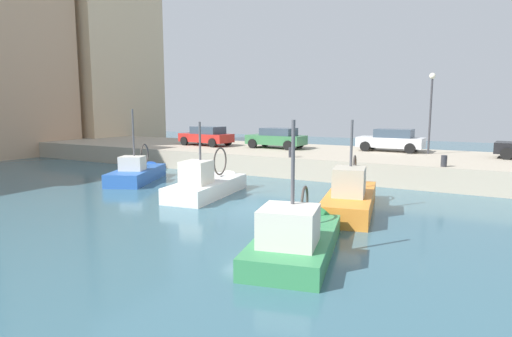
{
  "coord_description": "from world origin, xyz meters",
  "views": [
    {
      "loc": [
        -14.9,
        -8.01,
        4.06
      ],
      "look_at": [
        2.48,
        1.58,
        1.2
      ],
      "focal_mm": 30.28,
      "sensor_mm": 36.0,
      "label": 1
    }
  ],
  "objects": [
    {
      "name": "mooring_bollard_south",
      "position": [
        7.35,
        -6.0,
        1.48
      ],
      "size": [
        0.28,
        0.28,
        0.55
      ],
      "primitive_type": "cylinder",
      "color": "#2D2D33",
      "rests_on": "quay_wall"
    },
    {
      "name": "parked_car_white",
      "position": [
        13.47,
        -2.26,
        1.93
      ],
      "size": [
        2.0,
        4.1,
        1.43
      ],
      "color": "silver",
      "rests_on": "quay_wall"
    },
    {
      "name": "fishing_boat_white",
      "position": [
        1.39,
        3.42,
        0.14
      ],
      "size": [
        5.99,
        2.49,
        4.23
      ],
      "color": "white",
      "rests_on": "ground"
    },
    {
      "name": "waterfront_building_west_mid",
      "position": [
        16.68,
        26.95,
        7.95
      ],
      "size": [
        9.99,
        7.67,
        15.86
      ],
      "color": "beige",
      "rests_on": "ground"
    },
    {
      "name": "parked_car_green",
      "position": [
        11.77,
        5.09,
        1.92
      ],
      "size": [
        2.06,
        4.08,
        1.4
      ],
      "color": "#387547",
      "rests_on": "quay_wall"
    },
    {
      "name": "parked_car_red",
      "position": [
        11.15,
        10.54,
        1.92
      ],
      "size": [
        2.29,
        4.2,
        1.4
      ],
      "color": "red",
      "rests_on": "quay_wall"
    },
    {
      "name": "fishing_boat_green",
      "position": [
        -3.88,
        -3.31,
        0.15
      ],
      "size": [
        5.93,
        3.09,
        4.62
      ],
      "color": "#388951",
      "rests_on": "ground"
    },
    {
      "name": "quay_wall",
      "position": [
        11.5,
        0.0,
        0.6
      ],
      "size": [
        9.0,
        56.0,
        1.2
      ],
      "primitive_type": "cube",
      "color": "#ADA08C",
      "rests_on": "ground"
    },
    {
      "name": "quay_streetlamp",
      "position": [
        13.0,
        -4.57,
        4.45
      ],
      "size": [
        0.36,
        0.36,
        4.83
      ],
      "color": "#38383D",
      "rests_on": "quay_wall"
    },
    {
      "name": "waterfront_building_east_mid",
      "position": [
        7.2,
        28.14,
        9.51
      ],
      "size": [
        8.36,
        8.39,
        18.98
      ],
      "color": "tan",
      "rests_on": "ground"
    },
    {
      "name": "fishing_boat_blue",
      "position": [
        2.69,
        9.12,
        0.1
      ],
      "size": [
        5.74,
        3.77,
        4.73
      ],
      "color": "#2D60B7",
      "rests_on": "ground"
    },
    {
      "name": "water_surface",
      "position": [
        0.0,
        0.0,
        0.0
      ],
      "size": [
        80.0,
        80.0,
        0.0
      ],
      "primitive_type": "plane",
      "color": "#386070",
      "rests_on": "ground"
    },
    {
      "name": "mooring_bollard_mid",
      "position": [
        7.35,
        2.0,
        1.48
      ],
      "size": [
        0.28,
        0.28,
        0.55
      ],
      "primitive_type": "cylinder",
      "color": "#2D2D33",
      "rests_on": "quay_wall"
    },
    {
      "name": "fishing_boat_orange",
      "position": [
        1.6,
        -3.2,
        0.16
      ],
      "size": [
        6.59,
        2.83,
        4.33
      ],
      "color": "orange",
      "rests_on": "ground"
    }
  ]
}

